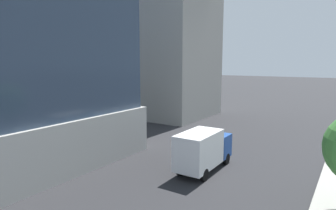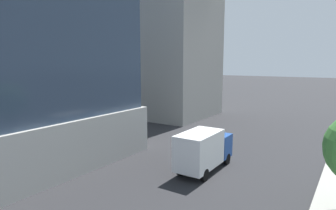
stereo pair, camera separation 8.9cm
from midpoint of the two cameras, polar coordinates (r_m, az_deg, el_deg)
construction_building at (r=50.02m, az=1.04°, el=18.50°), size 15.78×14.80×41.40m
box_truck at (r=24.58m, az=7.11°, el=-8.60°), size 2.44×6.52×3.45m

